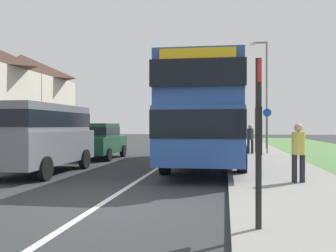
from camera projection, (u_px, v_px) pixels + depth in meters
ground_plane at (101, 205)px, 7.75m from camera, size 120.00×120.00×0.00m
lane_marking_centre at (163, 164)px, 15.66m from camera, size 0.14×60.00×0.01m
pavement_near_side at (274, 171)px, 13.06m from camera, size 3.20×68.00×0.12m
double_decker_bus at (207, 113)px, 15.52m from camera, size 2.80×11.55×3.70m
parked_van_grey at (40, 133)px, 12.75m from camera, size 2.11×5.09×2.31m
parked_car_dark_green at (98, 139)px, 18.33m from camera, size 1.95×4.01×1.71m
pedestrian_at_stop at (298, 150)px, 9.98m from camera, size 0.34×0.34×1.67m
pedestrian_walking_away at (250, 137)px, 20.21m from camera, size 0.34×0.34×1.67m
bus_stop_sign at (259, 131)px, 5.52m from camera, size 0.09×0.52×2.60m
cycle_route_sign at (267, 129)px, 20.39m from camera, size 0.44×0.08×2.52m
street_lamp_mid at (265, 88)px, 25.09m from camera, size 1.14×0.20×7.15m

